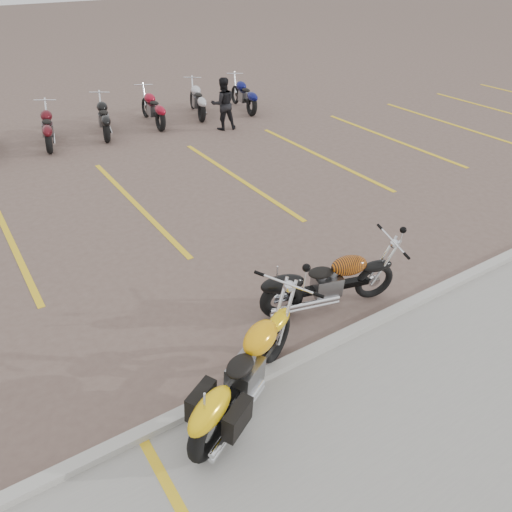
{
  "coord_description": "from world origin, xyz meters",
  "views": [
    {
      "loc": [
        -3.27,
        -6.01,
        5.04
      ],
      "look_at": [
        0.44,
        -0.32,
        0.75
      ],
      "focal_mm": 35.0,
      "sensor_mm": 36.0,
      "label": 1
    }
  ],
  "objects": [
    {
      "name": "flame_cruiser",
      "position": [
        1.14,
        -1.23,
        0.47
      ],
      "size": [
        2.26,
        0.74,
        0.95
      ],
      "rotation": [
        0.09,
        0.0,
        -0.26
      ],
      "color": "black",
      "rests_on": "ground"
    },
    {
      "name": "ground",
      "position": [
        0.0,
        0.0,
        0.0
      ],
      "size": [
        100.0,
        100.0,
        0.0
      ],
      "primitive_type": "plane",
      "color": "#6D574E",
      "rests_on": "ground"
    },
    {
      "name": "parking_stripes",
      "position": [
        0.0,
        4.0,
        0.0
      ],
      "size": [
        38.0,
        5.5,
        0.01
      ],
      "primitive_type": null,
      "color": "yellow",
      "rests_on": "ground"
    },
    {
      "name": "bg_bike_row",
      "position": [
        -1.47,
        9.04,
        0.55
      ],
      "size": [
        15.84,
        2.08,
        1.1
      ],
      "color": "black",
      "rests_on": "ground"
    },
    {
      "name": "person_b",
      "position": [
        4.35,
        7.56,
        0.79
      ],
      "size": [
        0.9,
        0.78,
        1.58
      ],
      "primitive_type": "imported",
      "rotation": [
        0.0,
        0.0,
        2.88
      ],
      "color": "black",
      "rests_on": "ground"
    },
    {
      "name": "yellow_cruiser",
      "position": [
        -1.01,
        -2.22,
        0.51
      ],
      "size": [
        2.23,
        1.33,
        1.02
      ],
      "rotation": [
        0.07,
        0.0,
        0.51
      ],
      "color": "black",
      "rests_on": "ground"
    },
    {
      "name": "curb",
      "position": [
        0.0,
        -2.0,
        0.06
      ],
      "size": [
        60.0,
        0.18,
        0.12
      ],
      "primitive_type": "cube",
      "color": "#ADAAA3",
      "rests_on": "ground"
    },
    {
      "name": "concrete_apron",
      "position": [
        0.0,
        -4.5,
        0.01
      ],
      "size": [
        60.0,
        5.0,
        0.01
      ],
      "primitive_type": "cube",
      "color": "#9E9B93",
      "rests_on": "ground"
    }
  ]
}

